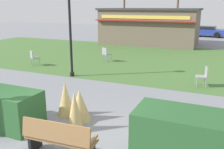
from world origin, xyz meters
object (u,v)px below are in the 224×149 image
at_px(food_kiosk, 149,26).
at_px(cafe_chair_west, 203,75).
at_px(cafe_chair_center, 106,53).
at_px(cafe_chair_east, 34,57).
at_px(lamppost_mid, 70,24).
at_px(parked_car_west_slot, 164,29).
at_px(park_bench, 59,139).
at_px(parked_car_center_slot, 206,31).

bearing_deg(food_kiosk, cafe_chair_west, -64.18).
bearing_deg(cafe_chair_center, cafe_chair_east, -141.25).
bearing_deg(cafe_chair_east, lamppost_mid, -18.14).
relative_size(lamppost_mid, food_kiosk, 0.46).
xyz_separation_m(cafe_chair_east, parked_car_west_slot, (3.37, 19.85, 0.12)).
bearing_deg(park_bench, cafe_chair_center, 109.14).
xyz_separation_m(food_kiosk, parked_car_center_slot, (4.43, 8.38, -0.99)).
distance_m(parked_car_west_slot, parked_car_center_slot, 4.87).
height_order(lamppost_mid, food_kiosk, lamppost_mid).
xyz_separation_m(food_kiosk, cafe_chair_east, (-3.81, -11.47, -1.10)).
relative_size(cafe_chair_east, cafe_chair_center, 1.00).
height_order(park_bench, parked_car_west_slot, parked_car_west_slot).
bearing_deg(parked_car_west_slot, cafe_chair_center, -89.84).
bearing_deg(cafe_chair_west, cafe_chair_east, 178.35).
xyz_separation_m(cafe_chair_west, parked_car_center_slot, (-1.25, 20.12, 0.12)).
relative_size(cafe_chair_west, cafe_chair_center, 1.00).
distance_m(park_bench, cafe_chair_center, 10.58).
distance_m(cafe_chair_west, cafe_chair_east, 9.49).
height_order(food_kiosk, cafe_chair_east, food_kiosk).
height_order(food_kiosk, parked_car_center_slot, food_kiosk).
relative_size(park_bench, cafe_chair_east, 1.94).
xyz_separation_m(cafe_chair_east, cafe_chair_center, (3.42, 2.74, 0.00)).
bearing_deg(cafe_chair_center, cafe_chair_west, -26.41).
distance_m(food_kiosk, cafe_chair_east, 12.14).
distance_m(cafe_chair_west, parked_car_west_slot, 21.03).
bearing_deg(cafe_chair_west, park_bench, -110.45).
height_order(cafe_chair_west, parked_car_center_slot, parked_car_center_slot).
xyz_separation_m(park_bench, lamppost_mid, (-3.57, 6.17, 2.08)).
relative_size(food_kiosk, parked_car_center_slot, 2.03).
distance_m(lamppost_mid, parked_car_west_slot, 21.02).
distance_m(cafe_chair_west, cafe_chair_center, 6.78).
bearing_deg(lamppost_mid, cafe_chair_center, 88.54).
bearing_deg(cafe_chair_west, parked_car_west_slot, 106.92).
bearing_deg(cafe_chair_center, lamppost_mid, -91.46).
height_order(lamppost_mid, parked_car_west_slot, lamppost_mid).
distance_m(park_bench, parked_car_west_slot, 27.33).
xyz_separation_m(parked_car_west_slot, parked_car_center_slot, (4.87, -0.00, 0.00)).
height_order(park_bench, lamppost_mid, lamppost_mid).
height_order(cafe_chair_center, parked_car_west_slot, parked_car_west_slot).
bearing_deg(parked_car_center_slot, cafe_chair_west, -86.45).
height_order(lamppost_mid, cafe_chair_center, lamppost_mid).
relative_size(cafe_chair_east, parked_car_west_slot, 0.20).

